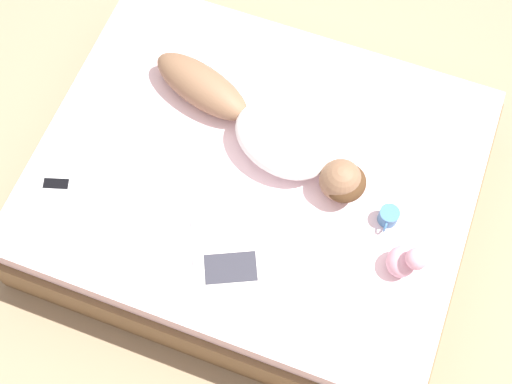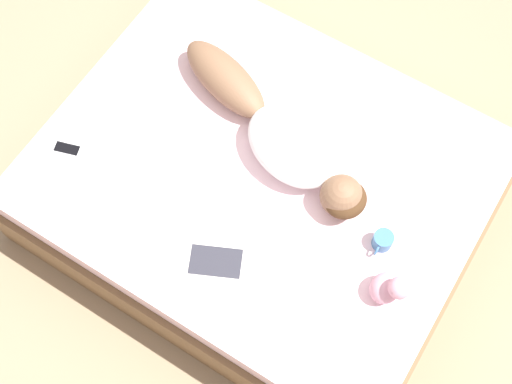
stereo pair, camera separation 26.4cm
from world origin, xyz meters
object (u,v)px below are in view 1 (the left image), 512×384
Objects in this scene: coffee_mug at (388,216)px; person at (267,130)px; open_magazine at (229,246)px; cell_phone at (56,184)px.

person is at bearing -106.60° from coffee_mug.
open_magazine is 3.39× the size of cell_phone.
open_magazine is at bearing 20.47° from person.
person is 1.01m from cell_phone.
open_magazine is (0.56, 0.03, -0.09)m from person.
cell_phone is (-0.00, -0.86, 0.00)m from open_magazine.
coffee_mug reaches higher than cell_phone.
cell_phone is at bearing -115.68° from open_magazine.
coffee_mug is 1.53m from cell_phone.
person is at bearing 106.39° from cell_phone.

